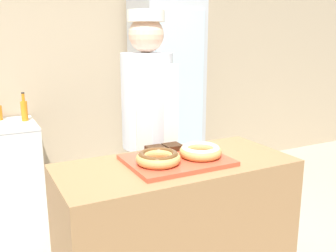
# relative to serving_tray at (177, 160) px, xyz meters

# --- Properties ---
(wall_back) EXTENTS (8.00, 0.06, 2.70)m
(wall_back) POSITION_rel_serving_tray_xyz_m (0.00, 2.13, 0.44)
(wall_back) COLOR tan
(wall_back) RESTS_ON ground_plane
(display_counter) EXTENTS (1.28, 0.58, 0.90)m
(display_counter) POSITION_rel_serving_tray_xyz_m (0.00, 0.00, -0.46)
(display_counter) COLOR #997047
(display_counter) RESTS_ON ground_plane
(serving_tray) EXTENTS (0.53, 0.41, 0.02)m
(serving_tray) POSITION_rel_serving_tray_xyz_m (0.00, 0.00, 0.00)
(serving_tray) COLOR #D84C33
(serving_tray) RESTS_ON display_counter
(donut_chocolate_glaze) EXTENTS (0.23, 0.23, 0.06)m
(donut_chocolate_glaze) POSITION_rel_serving_tray_xyz_m (-0.13, -0.04, 0.05)
(donut_chocolate_glaze) COLOR tan
(donut_chocolate_glaze) RESTS_ON serving_tray
(donut_light_glaze) EXTENTS (0.23, 0.23, 0.06)m
(donut_light_glaze) POSITION_rel_serving_tray_xyz_m (0.13, -0.04, 0.05)
(donut_light_glaze) COLOR tan
(donut_light_glaze) RESTS_ON serving_tray
(brownie_back_left) EXTENTS (0.10, 0.10, 0.03)m
(brownie_back_left) POSITION_rel_serving_tray_xyz_m (-0.05, 0.15, 0.03)
(brownie_back_left) COLOR #382111
(brownie_back_left) RESTS_ON serving_tray
(brownie_back_right) EXTENTS (0.10, 0.10, 0.03)m
(brownie_back_right) POSITION_rel_serving_tray_xyz_m (0.05, 0.15, 0.03)
(brownie_back_right) COLOR #382111
(brownie_back_right) RESTS_ON serving_tray
(baker_person) EXTENTS (0.34, 0.34, 1.73)m
(baker_person) POSITION_rel_serving_tray_xyz_m (0.09, 0.56, 0.01)
(baker_person) COLOR #4C4C51
(baker_person) RESTS_ON ground_plane
(beverage_fridge) EXTENTS (0.62, 0.59, 1.97)m
(beverage_fridge) POSITION_rel_serving_tray_xyz_m (0.84, 1.75, 0.07)
(beverage_fridge) COLOR #ADB2B7
(beverage_fridge) RESTS_ON ground_plane
(bottle_orange) EXTENTS (0.06, 0.06, 0.26)m
(bottle_orange) POSITION_rel_serving_tray_xyz_m (-0.55, 1.82, 0.01)
(bottle_orange) COLOR orange
(bottle_orange) RESTS_ON chest_freezer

